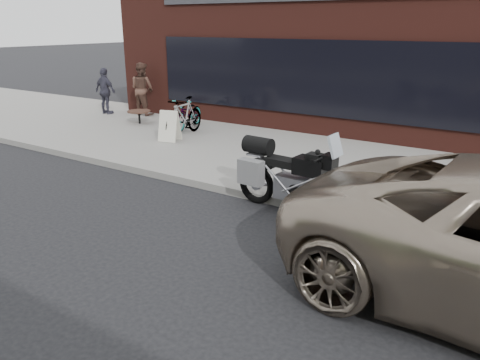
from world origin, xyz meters
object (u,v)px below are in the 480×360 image
Objects in this scene: bicycle_rear at (184,117)px; cafe_table at (139,112)px; sandwich_sign at (170,126)px; motorcycle at (287,176)px; cafe_patron_left at (142,89)px; cafe_patron_right at (105,91)px; bicycle_front at (189,113)px.

bicycle_rear is 2.23m from cafe_table.
sandwich_sign reaches higher than cafe_table.
motorcycle is 1.35× the size of cafe_patron_left.
bicycle_rear is 1.12× the size of cafe_patron_right.
bicycle_rear is at bearing 151.13° from motorcycle.
motorcycle is 3.32× the size of cafe_table.
motorcycle reaches higher than sandwich_sign.
cafe_table is 0.41× the size of cafe_patron_left.
bicycle_front is 0.93m from bicycle_rear.
bicycle_rear is (0.48, -0.80, 0.08)m from bicycle_front.
bicycle_front is at bearing 178.01° from cafe_patron_right.
bicycle_front is 0.96× the size of bicycle_rear.
sandwich_sign is at bearing 160.16° from cafe_patron_right.
bicycle_front is (-5.26, 3.87, -0.05)m from motorcycle.
cafe_patron_left reaches higher than cafe_table.
cafe_patron_left is at bearing 148.49° from bicycle_front.
bicycle_rear is 0.72m from sandwich_sign.
bicycle_front is at bearing 115.12° from bicycle_rear.
cafe_table is at bearing 130.56° from cafe_patron_left.
cafe_patron_right is (-3.83, 0.29, 0.33)m from bicycle_front.
sandwich_sign is at bearing -27.43° from cafe_table.
motorcycle is at bearing 157.73° from cafe_patron_right.
bicycle_front is 0.96× the size of cafe_patron_left.
cafe_patron_right is (-2.13, 0.62, 0.40)m from cafe_table.
bicycle_front is 3.86m from cafe_patron_right.
cafe_table is at bearing 162.02° from bicycle_rear.
bicycle_rear is 3.55m from cafe_patron_left.
bicycle_rear is 4.45m from cafe_patron_right.
motorcycle is 5.26m from sandwich_sign.
cafe_patron_left reaches higher than bicycle_front.
bicycle_front reaches higher than cafe_table.
cafe_patron_left is at bearing 129.06° from cafe_table.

